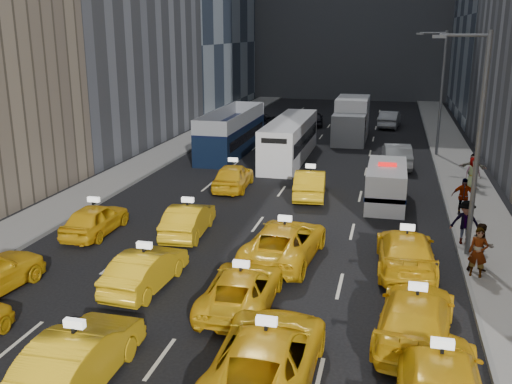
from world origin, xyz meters
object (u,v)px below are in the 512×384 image
Objects in this scene: box_truck at (351,120)px; pedestrian_0 at (478,252)px; double_decker at (232,132)px; city_bus at (290,140)px; nypd_van at (386,186)px.

box_truck is 4.22× the size of pedestrian_0.
double_decker reaches higher than city_bus.
nypd_van is 11.83m from city_bus.
nypd_van is 9.78m from pedestrian_0.
box_truck is at bearing 70.32° from city_bus.
double_decker is at bearing 167.67° from city_bus.
city_bus is at bearing -120.66° from box_truck.
double_decker is 5.96× the size of pedestrian_0.
box_truck is (-3.26, 18.30, 0.71)m from nypd_van.
box_truck is at bearing 107.24° from nypd_van.
city_bus is 1.43× the size of box_truck.
nypd_van is 18.60m from box_truck.
box_truck reaches higher than city_bus.
box_truck reaches higher than pedestrian_0.
double_decker reaches higher than nypd_van.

